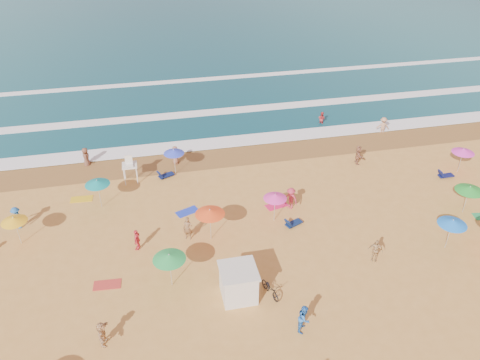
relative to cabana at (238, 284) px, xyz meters
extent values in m
plane|color=gold|center=(2.25, 4.39, -1.00)|extent=(220.00, 220.00, 0.00)
plane|color=olive|center=(2.25, 16.89, -0.99)|extent=(220.00, 220.00, 0.00)
cube|color=white|center=(2.25, 19.39, -0.90)|extent=(200.00, 2.20, 0.05)
cube|color=white|center=(2.25, 26.39, -0.90)|extent=(200.00, 1.60, 0.05)
cube|color=white|center=(2.25, 36.39, -0.90)|extent=(200.00, 1.20, 0.05)
cube|color=silver|center=(0.00, 0.00, 0.00)|extent=(2.00, 2.00, 2.00)
cube|color=silver|center=(0.00, 0.00, 1.06)|extent=(2.20, 2.20, 0.12)
imported|color=black|center=(1.90, -0.30, -0.52)|extent=(1.17, 1.95, 0.97)
cone|color=green|center=(18.41, 4.74, 1.13)|extent=(2.04, 2.04, 0.35)
cone|color=#FB37AC|center=(4.12, 6.74, 1.16)|extent=(1.70, 1.70, 0.35)
cone|color=#1C79EE|center=(14.78, 1.33, 1.21)|extent=(1.91, 1.91, 0.35)
cone|color=teal|center=(-8.43, 11.17, 1.25)|extent=(1.85, 1.85, 0.35)
cone|color=blue|center=(-2.40, 14.80, 1.19)|extent=(1.73, 1.73, 0.35)
cone|color=yellow|center=(-13.75, 7.90, 1.08)|extent=(1.72, 1.72, 0.35)
cone|color=#F336C5|center=(21.51, 10.07, 1.05)|extent=(1.86, 1.86, 0.35)
cone|color=#FB4D1A|center=(-0.78, 5.64, 1.34)|extent=(2.04, 2.04, 0.35)
cone|color=green|center=(-3.87, 1.74, 1.32)|extent=(2.01, 2.01, 0.35)
cube|color=#102250|center=(5.37, 5.88, -0.83)|extent=(1.42, 1.03, 0.34)
cube|color=#101750|center=(19.98, 9.44, -0.83)|extent=(1.31, 0.59, 0.34)
cube|color=#101B50|center=(-3.21, 14.44, -0.83)|extent=(1.42, 1.04, 0.34)
cube|color=blue|center=(-2.06, 9.13, -0.98)|extent=(1.90, 1.43, 0.03)
cube|color=yellow|center=(-10.04, 12.54, -0.98)|extent=(1.75, 0.96, 0.03)
cube|color=#C0352D|center=(-7.83, 2.58, -0.98)|extent=(1.75, 0.97, 0.03)
cube|color=#E31C58|center=(4.81, 8.48, -0.98)|extent=(1.86, 1.24, 0.03)
imported|color=#986046|center=(-2.20, 16.55, -0.15)|extent=(0.62, 0.88, 1.70)
imported|color=tan|center=(18.52, 18.33, -0.32)|extent=(1.36, 1.03, 1.86)
imported|color=brown|center=(-9.90, 18.00, -0.31)|extent=(0.69, 0.98, 1.89)
imported|color=brown|center=(-2.33, 5.99, -0.11)|extent=(0.77, 0.66, 1.78)
imported|color=#B62D46|center=(5.74, 7.98, -0.10)|extent=(1.24, 1.33, 1.80)
imported|color=#BA2E30|center=(13.30, 21.53, -0.49)|extent=(0.93, 0.94, 1.53)
imported|color=blue|center=(3.03, -3.21, -0.10)|extent=(1.06, 1.11, 1.80)
imported|color=tan|center=(-7.87, -1.88, -0.21)|extent=(0.63, 1.51, 1.58)
imported|color=tan|center=(9.42, 1.22, -0.17)|extent=(1.05, 0.84, 1.66)
imported|color=#2666B2|center=(-14.17, 9.82, -0.13)|extent=(0.82, 1.21, 1.73)
imported|color=#E03848|center=(-5.82, 5.64, -0.20)|extent=(0.66, 1.01, 1.60)
imported|color=#A3694B|center=(13.57, 13.19, -0.15)|extent=(0.77, 1.64, 1.70)
camera|label=1|loc=(-4.11, -19.63, 20.27)|focal=35.00mm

